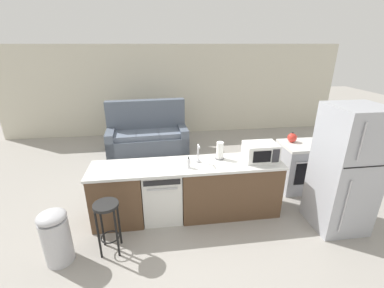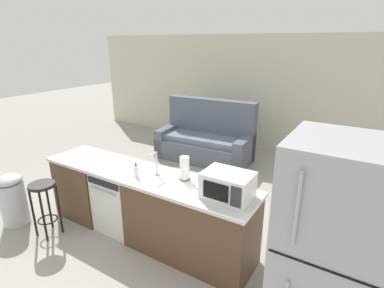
# 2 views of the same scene
# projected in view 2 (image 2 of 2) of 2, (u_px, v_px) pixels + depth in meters

# --- Properties ---
(ground_plane) EXTENTS (24.00, 24.00, 0.00)m
(ground_plane) POSITION_uv_depth(u_px,v_px,m) (138.00, 232.00, 4.04)
(ground_plane) COLOR gray
(wall_back) EXTENTS (10.00, 0.06, 2.60)m
(wall_back) POSITION_uv_depth(u_px,v_px,m) (268.00, 94.00, 6.85)
(wall_back) COLOR beige
(wall_back) RESTS_ON ground_plane
(kitchen_counter) EXTENTS (2.94, 0.66, 0.90)m
(kitchen_counter) POSITION_uv_depth(u_px,v_px,m) (150.00, 209.00, 3.79)
(kitchen_counter) COLOR brown
(kitchen_counter) RESTS_ON ground_plane
(dishwasher) EXTENTS (0.58, 0.61, 0.84)m
(dishwasher) POSITION_uv_depth(u_px,v_px,m) (122.00, 199.00, 4.03)
(dishwasher) COLOR silver
(dishwasher) RESTS_ON ground_plane
(stove_range) EXTENTS (0.76, 0.68, 0.90)m
(stove_range) POSITION_uv_depth(u_px,v_px,m) (339.00, 239.00, 3.16)
(stove_range) COLOR #A8AAB2
(stove_range) RESTS_ON ground_plane
(refrigerator) EXTENTS (0.72, 0.73, 1.86)m
(refrigerator) POSITION_uv_depth(u_px,v_px,m) (329.00, 265.00, 2.13)
(refrigerator) COLOR #A8AAB2
(refrigerator) RESTS_ON ground_plane
(microwave) EXTENTS (0.50, 0.37, 0.28)m
(microwave) POSITION_uv_depth(u_px,v_px,m) (228.00, 185.00, 3.06)
(microwave) COLOR white
(microwave) RESTS_ON kitchen_counter
(sink_faucet) EXTENTS (0.07, 0.18, 0.30)m
(sink_faucet) POSITION_uv_depth(u_px,v_px,m) (156.00, 165.00, 3.58)
(sink_faucet) COLOR silver
(sink_faucet) RESTS_ON kitchen_counter
(paper_towel_roll) EXTENTS (0.14, 0.14, 0.28)m
(paper_towel_roll) POSITION_uv_depth(u_px,v_px,m) (185.00, 168.00, 3.47)
(paper_towel_roll) COLOR #4C4C51
(paper_towel_roll) RESTS_ON kitchen_counter
(soap_bottle) EXTENTS (0.06, 0.06, 0.18)m
(soap_bottle) POSITION_uv_depth(u_px,v_px,m) (136.00, 171.00, 3.55)
(soap_bottle) COLOR silver
(soap_bottle) RESTS_ON kitchen_counter
(kettle) EXTENTS (0.21, 0.17, 0.19)m
(kettle) POSITION_uv_depth(u_px,v_px,m) (331.00, 185.00, 3.18)
(kettle) COLOR red
(kettle) RESTS_ON stove_range
(bar_stool) EXTENTS (0.32, 0.32, 0.74)m
(bar_stool) POSITION_uv_depth(u_px,v_px,m) (44.00, 198.00, 3.82)
(bar_stool) COLOR black
(bar_stool) RESTS_ON ground_plane
(trash_bin) EXTENTS (0.35, 0.35, 0.74)m
(trash_bin) POSITION_uv_depth(u_px,v_px,m) (13.00, 199.00, 4.12)
(trash_bin) COLOR #B7B7BC
(trash_bin) RESTS_ON ground_plane
(couch) EXTENTS (2.05, 1.01, 1.27)m
(couch) POSITION_uv_depth(u_px,v_px,m) (207.00, 141.00, 6.50)
(couch) COLOR #515B6B
(couch) RESTS_ON ground_plane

